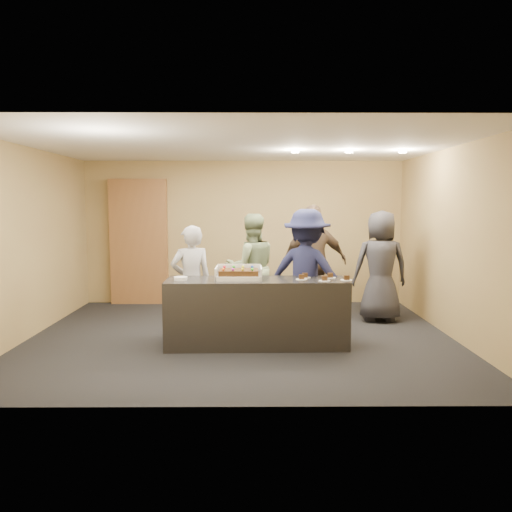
# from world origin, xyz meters

# --- Properties ---
(room) EXTENTS (6.04, 6.00, 2.70)m
(room) POSITION_xyz_m (0.00, 0.00, 1.35)
(room) COLOR black
(room) RESTS_ON ground
(serving_counter) EXTENTS (2.41, 0.74, 0.90)m
(serving_counter) POSITION_xyz_m (0.22, -0.46, 0.45)
(serving_counter) COLOR black
(serving_counter) RESTS_ON floor
(storage_cabinet) EXTENTS (1.07, 0.15, 2.36)m
(storage_cabinet) POSITION_xyz_m (-1.99, 2.41, 1.18)
(storage_cabinet) COLOR brown
(storage_cabinet) RESTS_ON floor
(cake_box) EXTENTS (0.61, 0.42, 0.18)m
(cake_box) POSITION_xyz_m (-0.02, -0.44, 0.94)
(cake_box) COLOR white
(cake_box) RESTS_ON serving_counter
(sheet_cake) EXTENTS (0.52, 0.36, 0.11)m
(sheet_cake) POSITION_xyz_m (-0.02, -0.46, 1.00)
(sheet_cake) COLOR black
(sheet_cake) RESTS_ON cake_box
(plate_stack) EXTENTS (0.18, 0.18, 0.04)m
(plate_stack) POSITION_xyz_m (-0.78, -0.53, 0.92)
(plate_stack) COLOR white
(plate_stack) RESTS_ON serving_counter
(slice_a) EXTENTS (0.15, 0.15, 0.07)m
(slice_a) POSITION_xyz_m (0.81, -0.49, 0.92)
(slice_a) COLOR white
(slice_a) RESTS_ON serving_counter
(slice_b) EXTENTS (0.15, 0.15, 0.07)m
(slice_b) POSITION_xyz_m (0.87, -0.34, 0.92)
(slice_b) COLOR white
(slice_b) RESTS_ON serving_counter
(slice_c) EXTENTS (0.15, 0.15, 0.07)m
(slice_c) POSITION_xyz_m (1.10, -0.62, 0.92)
(slice_c) COLOR white
(slice_c) RESTS_ON serving_counter
(slice_d) EXTENTS (0.15, 0.15, 0.07)m
(slice_d) POSITION_xyz_m (1.22, -0.35, 0.92)
(slice_d) COLOR white
(slice_d) RESTS_ON serving_counter
(slice_e) EXTENTS (0.15, 0.15, 0.07)m
(slice_e) POSITION_xyz_m (1.40, -0.56, 0.92)
(slice_e) COLOR white
(slice_e) RESTS_ON serving_counter
(person_server_grey) EXTENTS (0.67, 0.55, 1.60)m
(person_server_grey) POSITION_xyz_m (-0.71, -0.01, 0.80)
(person_server_grey) COLOR #A5A5AA
(person_server_grey) RESTS_ON floor
(person_sage_man) EXTENTS (0.97, 0.83, 1.74)m
(person_sage_man) POSITION_xyz_m (0.15, 0.94, 0.87)
(person_sage_man) COLOR gray
(person_sage_man) RESTS_ON floor
(person_navy_man) EXTENTS (1.35, 1.09, 1.83)m
(person_navy_man) POSITION_xyz_m (0.93, -0.01, 0.91)
(person_navy_man) COLOR #191C3F
(person_navy_man) RESTS_ON floor
(person_brown_extra) EXTENTS (1.17, 0.65, 1.89)m
(person_brown_extra) POSITION_xyz_m (1.18, 1.13, 0.94)
(person_brown_extra) COLOR brown
(person_brown_extra) RESTS_ON floor
(person_dark_suit) EXTENTS (0.88, 0.58, 1.80)m
(person_dark_suit) POSITION_xyz_m (2.23, 0.96, 0.90)
(person_dark_suit) COLOR #2B2A2F
(person_dark_suit) RESTS_ON floor
(ceiling_spotlights) EXTENTS (1.72, 0.12, 0.03)m
(ceiling_spotlights) POSITION_xyz_m (1.60, 0.50, 2.67)
(ceiling_spotlights) COLOR #FFEAC6
(ceiling_spotlights) RESTS_ON ceiling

